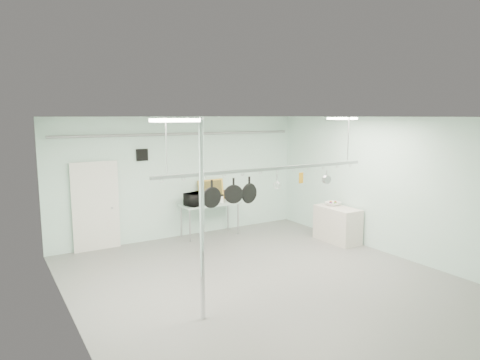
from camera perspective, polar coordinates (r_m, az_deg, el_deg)
floor at (r=8.52m, az=3.79°, el=-13.68°), size 8.00×8.00×0.00m
ceiling at (r=7.88m, az=4.03°, el=8.31°), size 7.00×8.00×0.02m
back_wall at (r=11.49m, az=-7.65°, el=0.38°), size 7.00×0.02×3.20m
right_wall at (r=10.43m, az=19.77°, el=-0.88°), size 0.02×8.00×3.20m
door at (r=10.83m, az=-18.70°, el=-3.45°), size 1.10×0.10×2.20m
wall_vent at (r=11.00m, az=-12.93°, el=3.29°), size 0.30×0.04×0.30m
conduit_pipe at (r=11.30m, az=-7.58°, el=6.11°), size 6.60×0.07×0.07m
chrome_pole at (r=6.69m, az=-5.10°, el=-5.50°), size 0.08×0.08×3.20m
prep_table at (r=11.53m, az=-4.05°, el=-3.41°), size 1.60×0.70×0.91m
side_cabinet at (r=11.33m, az=12.86°, el=-5.80°), size 0.60×1.20×0.90m
pot_rack at (r=8.30m, az=3.88°, el=1.68°), size 4.80×0.06×1.00m
light_panel_left at (r=6.10m, az=-8.70°, el=7.88°), size 0.65×0.30×0.05m
light_panel_right at (r=9.89m, az=13.49°, el=7.98°), size 0.65×0.30×0.05m
microwave at (r=11.22m, az=-5.75°, el=-2.52°), size 0.69×0.56×0.33m
coffee_canister at (r=11.51m, az=-2.54°, el=-2.58°), size 0.15×0.15×0.18m
painting_large at (r=11.81m, az=-3.89°, el=-1.32°), size 0.79×0.18×0.58m
painting_small at (r=12.01m, az=-2.37°, el=-1.95°), size 0.30×0.09×0.25m
fruit_bowl at (r=11.43m, az=12.29°, el=-3.10°), size 0.42×0.42×0.09m
skillet_left at (r=7.72m, az=-3.78°, el=-1.85°), size 0.39×0.08×0.51m
skillet_mid at (r=7.93m, az=-0.87°, el=-1.47°), size 0.35×0.20×0.49m
skillet_right at (r=8.11m, az=1.24°, el=-1.34°), size 0.39×0.14×0.52m
whisk at (r=8.46m, az=4.95°, el=-0.20°), size 0.16×0.16×0.30m
grater at (r=8.82m, az=8.14°, el=0.29°), size 0.10×0.05×0.24m
saucepan at (r=9.28m, az=11.47°, el=0.42°), size 0.19×0.11×0.30m
fruit_cluster at (r=11.42m, az=12.29°, el=-2.91°), size 0.24×0.24×0.09m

